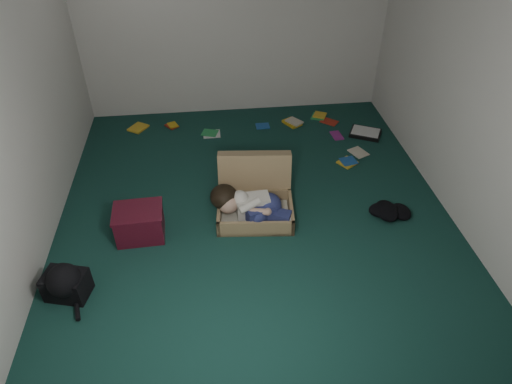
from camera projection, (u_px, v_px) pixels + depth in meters
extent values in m
plane|color=#143B33|center=(254.00, 209.00, 4.80)|extent=(4.50, 4.50, 0.00)
plane|color=white|center=(234.00, 17.00, 5.76)|extent=(4.50, 0.00, 4.50)
plane|color=white|center=(306.00, 301.00, 2.24)|extent=(4.50, 0.00, 4.50)
plane|color=white|center=(17.00, 109.00, 3.81)|extent=(0.00, 4.50, 4.50)
plane|color=white|center=(470.00, 85.00, 4.18)|extent=(0.00, 4.50, 4.50)
cube|color=tan|center=(255.00, 212.00, 4.63)|extent=(0.81, 0.61, 0.17)
cube|color=silver|center=(255.00, 215.00, 4.66)|extent=(0.74, 0.54, 0.02)
cube|color=tan|center=(255.00, 177.00, 4.80)|extent=(0.78, 0.31, 0.56)
cube|color=silver|center=(253.00, 206.00, 4.56)|extent=(0.33, 0.20, 0.24)
sphere|color=tan|center=(228.00, 203.00, 4.49)|extent=(0.21, 0.21, 0.21)
ellipsoid|color=black|center=(224.00, 197.00, 4.51)|extent=(0.27, 0.29, 0.24)
ellipsoid|color=navy|center=(269.00, 205.00, 4.57)|extent=(0.25, 0.29, 0.24)
cube|color=navy|center=(261.00, 214.00, 4.48)|extent=(0.31, 0.22, 0.15)
cube|color=navy|center=(277.00, 216.00, 4.49)|extent=(0.29, 0.22, 0.12)
sphere|color=white|center=(288.00, 216.00, 4.53)|extent=(0.12, 0.12, 0.12)
sphere|color=white|center=(288.00, 222.00, 4.48)|extent=(0.11, 0.11, 0.11)
cylinder|color=tan|center=(259.00, 211.00, 4.42)|extent=(0.20, 0.08, 0.07)
cube|color=#4B0F1E|center=(140.00, 224.00, 4.40)|extent=(0.46, 0.36, 0.30)
cube|color=#4B0F1E|center=(137.00, 211.00, 4.30)|extent=(0.48, 0.38, 0.02)
cube|color=black|center=(365.00, 133.00, 5.98)|extent=(0.48, 0.43, 0.05)
cube|color=white|center=(366.00, 131.00, 5.97)|extent=(0.42, 0.38, 0.01)
cube|color=gold|center=(138.00, 128.00, 6.12)|extent=(0.20, 0.15, 0.02)
cube|color=#B32717|center=(172.00, 126.00, 6.16)|extent=(0.25, 0.24, 0.02)
cube|color=white|center=(212.00, 134.00, 6.00)|extent=(0.20, 0.24, 0.02)
cube|color=#1D54A1|center=(263.00, 126.00, 6.16)|extent=(0.21, 0.24, 0.02)
cube|color=gold|center=(292.00, 123.00, 6.22)|extent=(0.25, 0.24, 0.02)
cube|color=#279148|center=(319.00, 117.00, 6.36)|extent=(0.21, 0.17, 0.02)
cube|color=#8B227A|center=(337.00, 135.00, 5.97)|extent=(0.25, 0.25, 0.02)
cube|color=beige|center=(358.00, 152.00, 5.65)|extent=(0.19, 0.23, 0.02)
cube|color=gold|center=(347.00, 163.00, 5.47)|extent=(0.23, 0.25, 0.02)
cube|color=#B32717|center=(329.00, 122.00, 6.25)|extent=(0.25, 0.23, 0.02)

